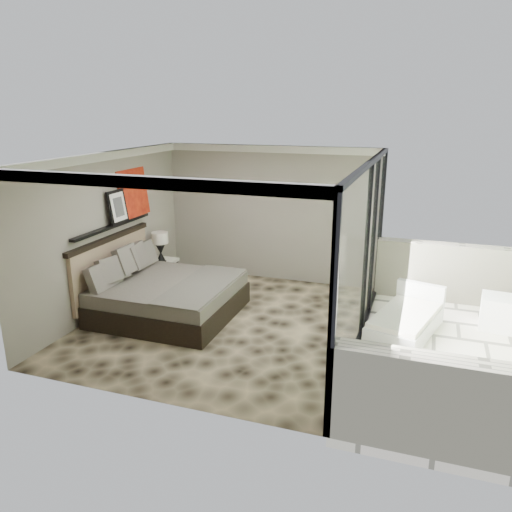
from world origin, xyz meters
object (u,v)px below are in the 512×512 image
(bed, at_px, (164,294))
(lounger, at_px, (406,321))
(nightstand, at_px, (161,271))
(table_lamp, at_px, (160,243))
(ottoman, at_px, (498,312))

(bed, height_order, lounger, bed)
(nightstand, bearing_deg, table_lamp, -69.96)
(table_lamp, relative_size, lounger, 0.34)
(nightstand, height_order, lounger, lounger)
(nightstand, bearing_deg, ottoman, -23.09)
(table_lamp, distance_m, ottoman, 6.33)
(nightstand, height_order, ottoman, nightstand)
(nightstand, distance_m, table_lamp, 0.62)
(table_lamp, bearing_deg, nightstand, 132.41)
(ottoman, bearing_deg, bed, -166.91)
(table_lamp, height_order, lounger, table_lamp)
(table_lamp, height_order, ottoman, table_lamp)
(ottoman, bearing_deg, nightstand, 179.29)
(bed, bearing_deg, nightstand, 121.23)
(ottoman, bearing_deg, table_lamp, 179.75)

